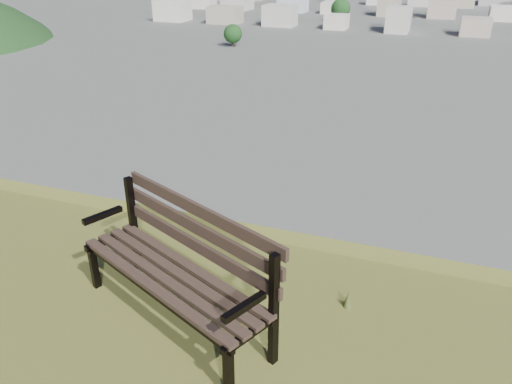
% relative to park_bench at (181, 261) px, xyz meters
% --- Properties ---
extents(park_bench, '(1.96, 1.32, 0.99)m').
position_rel_park_bench_xyz_m(park_bench, '(0.00, 0.00, 0.00)').
color(park_bench, '#3B2B22').
rests_on(park_bench, hilltop_mesa).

